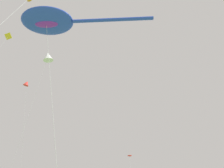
{
  "coord_description": "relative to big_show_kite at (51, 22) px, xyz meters",
  "views": [
    {
      "loc": [
        -6.81,
        0.35,
        1.98
      ],
      "look_at": [
        0.49,
        6.09,
        8.11
      ],
      "focal_mm": 28.44,
      "sensor_mm": 36.0,
      "label": 1
    }
  ],
  "objects": [
    {
      "name": "small_kite_delta_white",
      "position": [
        -0.2,
        13.81,
        5.55
      ],
      "size": [
        3.37,
        4.25,
        24.43
      ],
      "rotation": [
        0.0,
        0.0,
        0.18
      ],
      "color": "yellow",
      "rests_on": "ground"
    },
    {
      "name": "big_show_kite",
      "position": [
        0.0,
        0.0,
        0.0
      ],
      "size": [
        8.87,
        11.44,
        17.04
      ],
      "rotation": [
        0.0,
        0.0,
        2.19
      ],
      "color": "blue",
      "rests_on": "ground"
    },
    {
      "name": "small_kite_box_yellow",
      "position": [
        -3.4,
        -3.87,
        -4.87
      ],
      "size": [
        2.76,
        1.86,
        12.46
      ],
      "rotation": [
        0.0,
        0.0,
        -1.82
      ],
      "color": "orange",
      "rests_on": "ground"
    },
    {
      "name": "small_kite_bird_shape",
      "position": [
        5.85,
        15.61,
        2.18
      ],
      "size": [
        4.67,
        1.2,
        19.29
      ],
      "rotation": [
        0.0,
        0.0,
        0.21
      ],
      "color": "red",
      "rests_on": "ground"
    },
    {
      "name": "small_kite_triangle_green",
      "position": [
        18.75,
        3.77,
        -9.07
      ],
      "size": [
        3.51,
        2.25,
        7.77
      ],
      "rotation": [
        0.0,
        0.0,
        2.19
      ],
      "color": "red",
      "rests_on": "ground"
    },
    {
      "name": "small_kite_tiny_distant",
      "position": [
        3.63,
        6.1,
        1.46
      ],
      "size": [
        1.63,
        3.22,
        18.77
      ],
      "rotation": [
        0.0,
        0.0,
        1.52
      ],
      "color": "white",
      "rests_on": "ground"
    }
  ]
}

